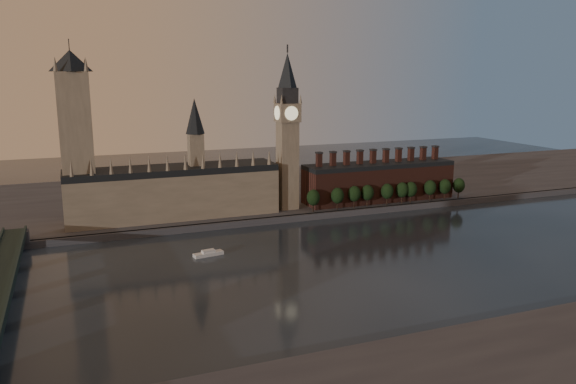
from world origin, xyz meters
The scene contains 17 objects.
ground centered at (0.00, 0.00, 0.00)m, with size 900.00×900.00×0.00m, color black.
north_bank centered at (0.00, 178.04, 2.00)m, with size 900.00×182.00×4.00m.
palace_of_westminster centered at (-64.41, 114.91, 21.63)m, with size 130.00×30.30×74.00m.
victoria_tower centered at (-120.00, 115.00, 59.09)m, with size 24.00×24.00×108.00m.
big_ben centered at (10.00, 110.00, 56.83)m, with size 15.00×15.00×107.00m.
chimney_block centered at (80.00, 110.00, 17.82)m, with size 110.00×25.00×37.00m.
embankment_tree_0 centered at (22.07, 94.47, 13.47)m, with size 8.60×8.60×14.88m.
embankment_tree_1 centered at (39.50, 94.18, 13.47)m, with size 8.60×8.60×14.88m.
embankment_tree_2 centered at (52.82, 95.39, 13.47)m, with size 8.60×8.60×14.88m.
embankment_tree_3 centered at (62.83, 95.31, 13.47)m, with size 8.60×8.60×14.88m.
embankment_tree_4 centered at (77.74, 94.36, 13.47)m, with size 8.60×8.60×14.88m.
embankment_tree_5 centered at (89.90, 94.60, 13.47)m, with size 8.60×8.60×14.88m.
embankment_tree_6 centered at (96.68, 94.05, 13.47)m, with size 8.60×8.60×14.88m.
embankment_tree_7 centered at (112.94, 94.35, 13.47)m, with size 8.60×8.60×14.88m.
embankment_tree_8 centered at (125.10, 93.61, 13.47)m, with size 8.60×8.60×14.88m.
embankment_tree_9 centered at (137.18, 93.51, 13.47)m, with size 8.60×8.60×14.88m.
river_boat centered at (-60.87, 41.74, 1.20)m, with size 16.25×7.22×3.14m.
Camera 1 is at (-123.95, -232.75, 92.41)m, focal length 35.00 mm.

